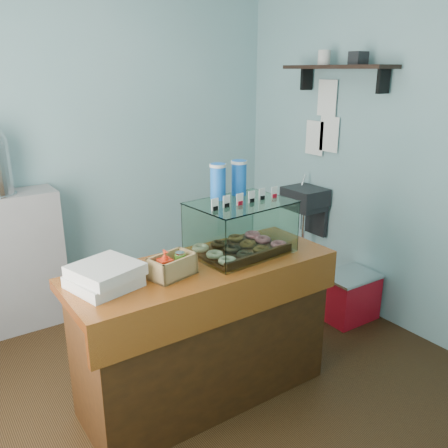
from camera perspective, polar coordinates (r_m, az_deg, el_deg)
ground at (r=3.41m, az=-4.66°, el=-17.52°), size 3.50×3.50×0.00m
room_shell at (r=2.81m, az=-5.17°, el=12.37°), size 3.54×3.04×2.82m
counter at (r=2.97m, az=-2.37°, el=-12.74°), size 1.60×0.60×0.90m
display_case at (r=2.92m, az=1.66°, el=0.10°), size 0.62×0.48×0.54m
condiment_crate at (r=2.61m, az=-6.33°, el=-5.08°), size 0.28×0.21×0.17m
pastry_boxes at (r=2.55m, az=-14.17°, el=-6.07°), size 0.39×0.39×0.12m
red_cooler at (r=4.09m, az=14.80°, el=-8.37°), size 0.46×0.35×0.39m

